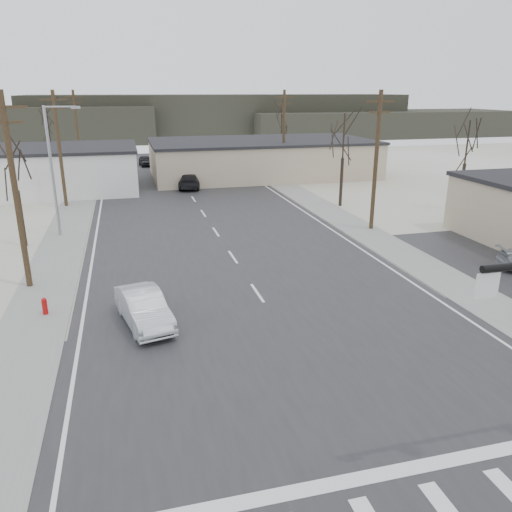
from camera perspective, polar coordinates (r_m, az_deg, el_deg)
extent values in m
plane|color=silver|center=(18.97, 6.49, -13.39)|extent=(140.00, 140.00, 0.00)
cube|color=#262628|center=(32.14, -3.03, 0.40)|extent=(18.00, 110.00, 0.05)
cube|color=#262628|center=(18.96, 6.49, -13.34)|extent=(90.00, 10.00, 0.04)
cube|color=gray|center=(36.63, -21.16, 1.43)|extent=(3.00, 90.00, 0.06)
cube|color=gray|center=(39.98, 10.54, 3.74)|extent=(3.00, 90.00, 0.06)
cube|color=silver|center=(12.36, 24.91, -3.07)|extent=(0.60, 0.04, 0.60)
cylinder|color=#A50C0C|center=(25.24, -22.97, -5.51)|extent=(0.24, 0.24, 0.70)
sphere|color=#A50C0C|center=(25.09, -23.08, -4.68)|extent=(0.24, 0.24, 0.24)
cube|color=silver|center=(56.40, -24.91, 8.75)|extent=(22.00, 12.00, 4.20)
cube|color=black|center=(56.13, -25.23, 11.00)|extent=(22.30, 12.30, 0.30)
cube|color=tan|center=(61.62, 0.63, 11.02)|extent=(26.00, 14.00, 4.00)
cube|color=black|center=(61.38, 0.64, 13.01)|extent=(26.30, 14.30, 0.30)
cylinder|color=#40331D|center=(27.95, -25.76, 6.39)|extent=(0.30, 0.30, 10.00)
cube|color=#40331D|center=(27.51, -27.00, 14.94)|extent=(2.20, 0.12, 0.12)
cube|color=#40331D|center=(27.54, -26.79, 13.50)|extent=(1.60, 0.12, 0.12)
cylinder|color=#40331D|center=(47.53, -21.53, 11.20)|extent=(0.30, 0.30, 10.00)
cube|color=#40331D|center=(47.28, -22.15, 16.24)|extent=(2.20, 0.12, 0.12)
cube|color=#40331D|center=(47.30, -22.04, 15.39)|extent=(1.60, 0.12, 0.12)
cylinder|color=#40331D|center=(67.36, -19.74, 13.18)|extent=(0.30, 0.30, 10.00)
cube|color=#40331D|center=(67.18, -20.14, 16.74)|extent=(2.20, 0.12, 0.12)
cube|color=#40331D|center=(67.20, -20.08, 16.14)|extent=(1.60, 0.12, 0.12)
cylinder|color=#40331D|center=(37.67, 13.54, 10.37)|extent=(0.30, 0.30, 10.00)
cube|color=#40331D|center=(37.35, 14.04, 16.75)|extent=(2.20, 0.12, 0.12)
cube|color=#40331D|center=(37.37, 13.95, 15.68)|extent=(1.60, 0.12, 0.12)
cylinder|color=#40331D|center=(57.91, 3.18, 13.50)|extent=(0.30, 0.30, 10.00)
cube|color=#40331D|center=(57.70, 3.26, 17.66)|extent=(2.20, 0.12, 0.12)
cube|color=#40331D|center=(57.71, 3.25, 16.97)|extent=(1.60, 0.12, 0.12)
cylinder|color=gray|center=(37.69, -22.26, 8.76)|extent=(0.20, 0.20, 9.00)
cylinder|color=gray|center=(37.18, -21.52, 15.59)|extent=(2.00, 0.12, 0.12)
cube|color=gray|center=(37.09, -19.93, 15.68)|extent=(0.60, 0.25, 0.18)
cylinder|color=#2B231A|center=(36.55, -25.22, 3.88)|extent=(0.28, 0.28, 3.75)
cylinder|color=#2B231A|center=(35.95, -25.96, 9.08)|extent=(0.14, 0.14, 3.75)
cylinder|color=#2B231A|center=(45.64, 9.72, 8.30)|extent=(0.28, 0.28, 4.25)
cylinder|color=#2B231A|center=(45.14, 9.99, 13.08)|extent=(0.14, 0.14, 4.25)
cylinder|color=#2B231A|center=(61.96, -22.21, 9.96)|extent=(0.28, 0.28, 4.50)
cylinder|color=#2B231A|center=(61.58, -22.67, 13.67)|extent=(0.14, 0.14, 4.50)
cylinder|color=#2B231A|center=(70.64, 2.89, 11.95)|extent=(0.28, 0.28, 4.00)
cylinder|color=#2B231A|center=(70.33, 2.94, 14.87)|extent=(0.14, 0.14, 4.00)
cylinder|color=#2B231A|center=(47.08, 22.44, 7.32)|extent=(0.28, 0.28, 4.00)
cylinder|color=#2B231A|center=(46.60, 22.99, 11.66)|extent=(0.14, 0.14, 4.00)
cube|color=#333026|center=(113.07, -4.01, 15.64)|extent=(80.00, 18.00, 9.00)
cube|color=#333026|center=(119.21, 13.92, 14.47)|extent=(60.00, 18.00, 5.50)
imported|color=#ABB2B6|center=(22.72, -12.71, -5.79)|extent=(2.61, 4.90, 1.54)
imported|color=black|center=(53.99, -7.63, 8.56)|extent=(3.03, 5.74, 1.59)
imported|color=black|center=(71.28, -12.49, 10.58)|extent=(2.00, 4.11, 1.35)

